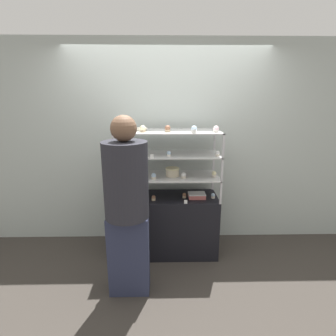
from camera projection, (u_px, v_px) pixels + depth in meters
ground_plane at (168, 250)px, 3.36m from camera, size 20.00×20.00×0.00m
back_wall at (167, 145)px, 3.41m from camera, size 8.00×0.05×2.60m
display_base at (168, 224)px, 3.27m from camera, size 1.19×0.51×0.74m
display_riser_lower at (168, 177)px, 3.11m from camera, size 1.19×0.51×0.26m
display_riser_middle at (168, 155)px, 3.04m from camera, size 1.19×0.51×0.26m
display_riser_upper at (168, 132)px, 2.97m from camera, size 1.19×0.51×0.26m
layer_cake_centerpiece at (172, 172)px, 3.07m from camera, size 0.16×0.16×0.10m
sheet_cake_frosted at (197, 196)px, 3.12m from camera, size 0.20×0.15×0.06m
cupcake_0 at (122, 197)px, 3.07m from camera, size 0.05×0.05×0.06m
cupcake_1 at (154, 198)px, 3.04m from camera, size 0.05×0.05×0.06m
cupcake_2 at (184, 195)px, 3.11m from camera, size 0.05×0.05×0.06m
cupcake_3 at (213, 196)px, 3.11m from camera, size 0.05×0.05×0.06m
price_tag_0 at (186, 202)px, 2.94m from camera, size 0.04×0.00×0.04m
cupcake_4 at (120, 176)px, 2.95m from camera, size 0.05×0.05×0.07m
cupcake_5 at (154, 176)px, 2.96m from camera, size 0.05×0.05×0.07m
cupcake_6 at (184, 175)px, 2.99m from camera, size 0.05×0.05×0.07m
cupcake_7 at (214, 174)px, 3.04m from camera, size 0.05×0.05×0.07m
price_tag_1 at (146, 180)px, 2.86m from camera, size 0.04×0.00×0.04m
cupcake_8 at (120, 153)px, 2.94m from camera, size 0.05×0.05×0.06m
cupcake_9 at (169, 154)px, 2.90m from camera, size 0.05×0.05×0.06m
cupcake_10 at (218, 154)px, 2.90m from camera, size 0.05×0.05×0.06m
price_tag_2 at (152, 156)px, 2.80m from camera, size 0.04×0.00×0.04m
cupcake_11 at (119, 129)px, 2.84m from camera, size 0.06×0.06×0.07m
cupcake_12 at (143, 129)px, 2.87m from camera, size 0.06×0.06×0.07m
cupcake_13 at (168, 129)px, 2.87m from camera, size 0.06×0.06×0.07m
cupcake_14 at (194, 129)px, 2.84m from camera, size 0.06×0.06×0.07m
cupcake_15 at (216, 129)px, 2.84m from camera, size 0.06×0.06×0.07m
price_tag_3 at (194, 131)px, 2.74m from camera, size 0.04×0.00×0.04m
donut_glazed at (142, 129)px, 3.00m from camera, size 0.13×0.13×0.04m
customer_figure at (127, 204)px, 2.43m from camera, size 0.41×0.41×1.76m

